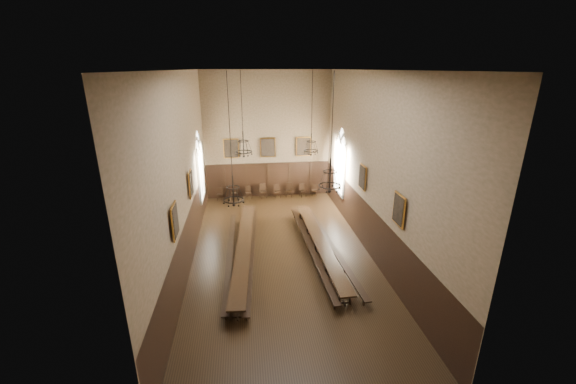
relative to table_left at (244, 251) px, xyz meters
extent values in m
cube|color=black|center=(1.90, 0.10, -0.41)|extent=(9.00, 18.00, 0.02)
cube|color=black|center=(1.90, 0.10, 8.61)|extent=(9.00, 18.00, 0.02)
cube|color=#8D7156|center=(1.90, 9.11, 4.10)|extent=(9.00, 0.02, 9.00)
cube|color=#8D7156|center=(1.90, -8.91, 4.10)|extent=(9.00, 0.02, 9.00)
cube|color=#8D7156|center=(-2.61, 0.10, 4.10)|extent=(0.02, 18.00, 9.00)
cube|color=#8D7156|center=(6.41, 0.10, 4.10)|extent=(0.02, 18.00, 9.00)
cube|color=black|center=(0.00, 0.00, 0.37)|extent=(1.41, 10.32, 0.07)
cube|color=black|center=(3.86, 0.01, 0.31)|extent=(0.89, 9.58, 0.07)
cube|color=black|center=(-0.71, -0.12, 0.01)|extent=(0.42, 9.64, 0.05)
cube|color=black|center=(0.34, -0.02, 0.03)|extent=(1.00, 10.22, 0.05)
cube|color=black|center=(3.37, 0.11, 0.02)|extent=(0.59, 9.98, 0.05)
cube|color=black|center=(4.45, 0.32, 0.04)|extent=(0.93, 10.27, 0.05)
cube|color=black|center=(-1.66, 8.62, 0.02)|extent=(0.47, 0.47, 0.05)
cube|color=black|center=(-1.66, 8.79, 0.26)|extent=(0.39, 0.12, 0.47)
cube|color=black|center=(-0.62, 8.58, 0.08)|extent=(0.50, 0.50, 0.05)
cube|color=black|center=(-0.62, 8.78, 0.35)|extent=(0.45, 0.09, 0.54)
cube|color=black|center=(0.40, 8.63, 0.03)|extent=(0.49, 0.49, 0.05)
cube|color=black|center=(0.40, 8.81, 0.27)|extent=(0.40, 0.13, 0.48)
cube|color=black|center=(1.48, 8.64, 0.09)|extent=(0.57, 0.57, 0.05)
cube|color=black|center=(1.48, 8.84, 0.37)|extent=(0.46, 0.17, 0.55)
cube|color=black|center=(2.51, 8.61, 0.06)|extent=(0.53, 0.53, 0.05)
cube|color=black|center=(2.51, 8.80, 0.32)|extent=(0.43, 0.15, 0.52)
cube|color=black|center=(3.40, 8.66, 0.09)|extent=(0.54, 0.54, 0.05)
cube|color=black|center=(3.40, 8.86, 0.37)|extent=(0.46, 0.13, 0.55)
cube|color=black|center=(4.42, 8.57, 0.05)|extent=(0.53, 0.53, 0.05)
cube|color=black|center=(4.42, 8.75, 0.31)|extent=(0.42, 0.16, 0.51)
cube|color=black|center=(5.32, 8.65, 0.00)|extent=(0.44, 0.44, 0.05)
cube|color=black|center=(5.32, 8.81, 0.23)|extent=(0.38, 0.10, 0.45)
cylinder|color=black|center=(0.18, 2.48, 7.10)|extent=(0.03, 0.03, 2.99)
torus|color=black|center=(0.18, 2.48, 4.51)|extent=(0.89, 0.89, 0.05)
torus|color=black|center=(0.18, 2.48, 5.08)|extent=(0.56, 0.56, 0.04)
cylinder|color=black|center=(0.18, 2.48, 4.98)|extent=(0.06, 0.06, 1.25)
cylinder|color=black|center=(3.81, 2.65, 6.99)|extent=(0.03, 0.03, 3.21)
torus|color=black|center=(3.81, 2.65, 4.42)|extent=(0.78, 0.78, 0.05)
torus|color=black|center=(3.81, 2.65, 4.93)|extent=(0.50, 0.50, 0.04)
cylinder|color=black|center=(3.81, 2.65, 4.84)|extent=(0.06, 0.06, 1.10)
cylinder|color=black|center=(-0.30, -2.67, 6.68)|extent=(0.03, 0.03, 3.83)
torus|color=black|center=(-0.30, -2.67, 3.76)|extent=(0.81, 0.81, 0.05)
torus|color=black|center=(-0.30, -2.67, 4.29)|extent=(0.52, 0.52, 0.04)
cylinder|color=black|center=(-0.30, -2.67, 4.19)|extent=(0.06, 0.06, 1.15)
cylinder|color=black|center=(3.64, -2.40, 6.92)|extent=(0.03, 0.03, 3.35)
torus|color=black|center=(3.64, -2.40, 4.10)|extent=(0.93, 0.93, 0.05)
torus|color=black|center=(3.64, -2.40, 4.70)|extent=(0.59, 0.59, 0.04)
cylinder|color=black|center=(3.64, -2.40, 4.59)|extent=(0.07, 0.07, 1.31)
cube|color=#C2832E|center=(-0.70, 8.98, 3.30)|extent=(1.10, 0.12, 1.40)
cube|color=black|center=(-0.70, 8.98, 3.30)|extent=(0.98, 0.02, 1.28)
cube|color=#C2832E|center=(1.90, 8.98, 3.30)|extent=(1.10, 0.12, 1.40)
cube|color=black|center=(1.90, 8.98, 3.30)|extent=(0.98, 0.02, 1.28)
cube|color=#C2832E|center=(4.50, 8.98, 3.30)|extent=(1.10, 0.12, 1.40)
cube|color=black|center=(4.50, 8.98, 3.30)|extent=(0.98, 0.02, 1.28)
cube|color=#C2832E|center=(-2.48, 1.10, 3.30)|extent=(0.12, 1.00, 1.30)
cube|color=black|center=(-2.48, 1.10, 3.30)|extent=(0.02, 0.88, 1.18)
cube|color=#C2832E|center=(-2.48, -3.40, 3.30)|extent=(0.12, 1.00, 1.30)
cube|color=black|center=(-2.48, -3.40, 3.30)|extent=(0.02, 0.88, 1.18)
cube|color=#C2832E|center=(6.28, 1.10, 3.30)|extent=(0.12, 1.00, 1.30)
cube|color=black|center=(6.28, 1.10, 3.30)|extent=(0.02, 0.88, 1.18)
cube|color=#C2832E|center=(6.28, -3.40, 3.30)|extent=(0.12, 1.00, 1.30)
cube|color=black|center=(6.28, -3.40, 3.30)|extent=(0.02, 0.88, 1.18)
camera|label=1|loc=(0.18, -15.86, 8.68)|focal=22.00mm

